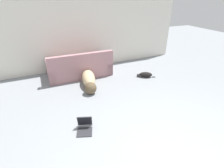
{
  "coord_description": "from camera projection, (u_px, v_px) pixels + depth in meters",
  "views": [
    {
      "loc": [
        -1.58,
        -1.09,
        2.36
      ],
      "look_at": [
        -0.19,
        2.09,
        0.53
      ],
      "focal_mm": 28.0,
      "sensor_mm": 36.0,
      "label": 1
    }
  ],
  "objects": [
    {
      "name": "cat",
      "position": [
        145.0,
        75.0,
        5.46
      ],
      "size": [
        0.54,
        0.36,
        0.16
      ],
      "rotation": [
        0.0,
        0.0,
        2.65
      ],
      "color": "black",
      "rests_on": "ground_plane"
    },
    {
      "name": "wall_back",
      "position": [
        86.0,
        31.0,
        5.73
      ],
      "size": [
        6.82,
        0.06,
        2.49
      ],
      "color": "silver",
      "rests_on": "ground_plane"
    },
    {
      "name": "couch",
      "position": [
        80.0,
        68.0,
        5.47
      ],
      "size": [
        1.94,
        0.87,
        0.81
      ],
      "rotation": [
        0.0,
        0.0,
        3.13
      ],
      "color": "#A3757A",
      "rests_on": "ground_plane"
    },
    {
      "name": "dog",
      "position": [
        89.0,
        80.0,
        4.9
      ],
      "size": [
        0.56,
        1.41,
        0.37
      ],
      "rotation": [
        0.0,
        0.0,
        4.51
      ],
      "color": "tan",
      "rests_on": "ground_plane"
    },
    {
      "name": "laptop_open",
      "position": [
        85.0,
        126.0,
        3.36
      ],
      "size": [
        0.38,
        0.41,
        0.27
      ],
      "rotation": [
        0.0,
        0.0,
        -0.34
      ],
      "color": "#2D2D33",
      "rests_on": "ground_plane"
    }
  ]
}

